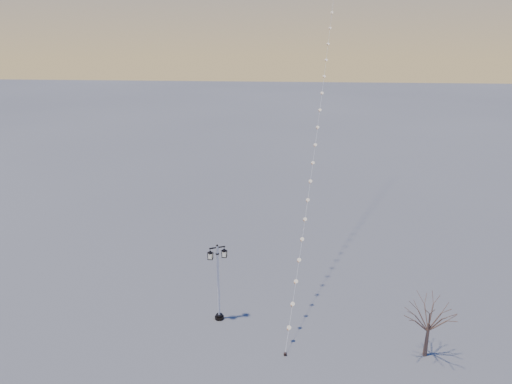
# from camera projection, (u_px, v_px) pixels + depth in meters

# --- Properties ---
(ground) EXTENTS (300.00, 300.00, 0.00)m
(ground) POSITION_uv_depth(u_px,v_px,m) (267.00, 354.00, 26.29)
(ground) COLOR #585859
(ground) RESTS_ON ground
(street_lamp) EXTENTS (1.27, 0.80, 5.26)m
(street_lamp) POSITION_uv_depth(u_px,v_px,m) (218.00, 279.00, 28.52)
(street_lamp) COLOR black
(street_lamp) RESTS_ON ground
(bare_tree) EXTENTS (2.31, 2.31, 3.84)m
(bare_tree) POSITION_uv_depth(u_px,v_px,m) (430.00, 315.00, 25.29)
(bare_tree) COLOR brown
(bare_tree) RESTS_ON ground
(kite_train) EXTENTS (5.31, 32.92, 30.23)m
(kite_train) POSITION_uv_depth(u_px,v_px,m) (323.00, 64.00, 36.21)
(kite_train) COLOR black
(kite_train) RESTS_ON ground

